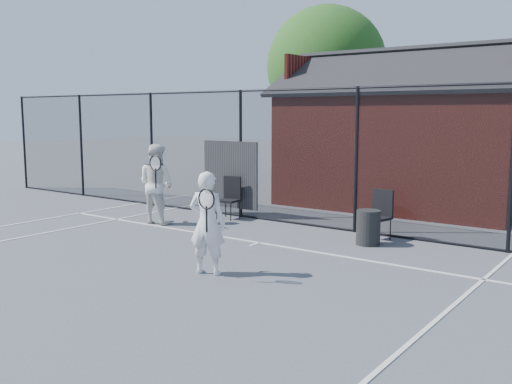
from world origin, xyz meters
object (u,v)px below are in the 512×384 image
Objects in this scene: chair_left at (228,199)px; chair_right at (377,216)px; clubhouse at (407,146)px; player_front at (207,223)px; player_back at (156,184)px; waste_bin at (368,228)px.

chair_right is at bearing -6.66° from chair_left.
clubhouse is 6.72× the size of chair_left.
player_front is 3.94m from chair_right.
player_back reaches higher than chair_right.
chair_left is 3.74m from chair_right.
chair_left is (-2.65, 3.78, -0.32)m from player_front.
player_back reaches higher than waste_bin.
clubhouse reaches higher than player_front.
chair_left is (0.99, 1.33, -0.41)m from player_back.
player_front reaches higher than chair_left.
waste_bin is (1.14, 3.28, -0.47)m from player_front.
chair_left reaches higher than waste_bin.
player_back is 2.71× the size of waste_bin.
clubhouse is 8.22m from player_front.
clubhouse is 9.88× the size of waste_bin.
player_front reaches higher than chair_right.
player_front is 1.67× the size of chair_right.
clubhouse is 4.08× the size of player_front.
waste_bin is at bearing 70.82° from player_front.
player_front is 2.42× the size of waste_bin.
waste_bin is at bearing -75.97° from clubhouse.
chair_left is 3.83m from waste_bin.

